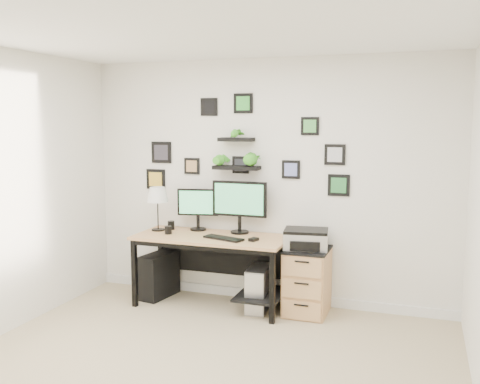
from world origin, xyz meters
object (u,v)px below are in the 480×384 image
at_px(table_lamp, 158,196).
at_px(desk, 216,247).
at_px(pc_tower_black, 159,275).
at_px(monitor_right, 239,203).
at_px(monitor_left, 198,206).
at_px(file_cabinet, 307,281).
at_px(printer, 306,239).
at_px(pc_tower_grey, 258,288).
at_px(mug, 168,230).

bearing_deg(table_lamp, desk, -3.71).
bearing_deg(pc_tower_black, monitor_right, 19.54).
distance_m(desk, monitor_left, 0.52).
xyz_separation_m(table_lamp, file_cabinet, (1.67, 0.01, -0.80)).
relative_size(table_lamp, pc_tower_black, 0.98).
height_order(monitor_left, file_cabinet, monitor_left).
relative_size(table_lamp, file_cabinet, 0.72).
distance_m(pc_tower_black, file_cabinet, 1.66).
relative_size(pc_tower_black, file_cabinet, 0.73).
bearing_deg(file_cabinet, printer, -172.48).
height_order(pc_tower_black, pc_tower_grey, pc_tower_black).
distance_m(table_lamp, file_cabinet, 1.85).
bearing_deg(monitor_left, pc_tower_grey, -14.70).
bearing_deg(file_cabinet, monitor_left, 173.86).
height_order(desk, monitor_right, monitor_right).
bearing_deg(mug, pc_tower_black, 144.95).
bearing_deg(monitor_left, desk, -34.15).
xyz_separation_m(file_cabinet, printer, (-0.02, -0.00, 0.43)).
bearing_deg(pc_tower_black, desk, 6.71).
relative_size(desk, file_cabinet, 2.39).
bearing_deg(desk, pc_tower_black, 176.94).
relative_size(desk, mug, 19.05).
xyz_separation_m(monitor_right, file_cabinet, (0.77, -0.13, -0.75)).
distance_m(mug, printer, 1.47).
xyz_separation_m(monitor_left, pc_tower_black, (-0.41, -0.16, -0.77)).
height_order(monitor_right, pc_tower_black, monitor_right).
xyz_separation_m(monitor_left, mug, (-0.22, -0.29, -0.23)).
xyz_separation_m(table_lamp, printer, (1.65, 0.01, -0.37)).
bearing_deg(pc_tower_grey, pc_tower_black, 177.88).
xyz_separation_m(monitor_right, table_lamp, (-0.90, -0.14, 0.05)).
relative_size(table_lamp, printer, 1.01).
bearing_deg(monitor_right, pc_tower_grey, -35.40).
bearing_deg(pc_tower_black, file_cabinet, 10.50).
bearing_deg(printer, table_lamp, -179.63).
bearing_deg(table_lamp, pc_tower_grey, -2.51).
bearing_deg(monitor_right, printer, -10.10).
relative_size(pc_tower_black, pc_tower_grey, 1.04).
bearing_deg(mug, monitor_left, 52.25).
distance_m(monitor_left, file_cabinet, 1.43).
distance_m(desk, file_cabinet, 1.01).
distance_m(desk, pc_tower_black, 0.79).
xyz_separation_m(pc_tower_black, printer, (1.64, 0.02, 0.52)).
height_order(monitor_right, printer, monitor_right).
distance_m(pc_tower_grey, printer, 0.73).
xyz_separation_m(monitor_right, pc_tower_black, (-0.89, -0.15, -0.84)).
bearing_deg(desk, monitor_right, 43.74).
xyz_separation_m(monitor_right, printer, (0.75, -0.13, -0.31)).
xyz_separation_m(pc_tower_grey, file_cabinet, (0.49, 0.06, 0.11)).
distance_m(table_lamp, mug, 0.42).
bearing_deg(monitor_right, desk, -136.26).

